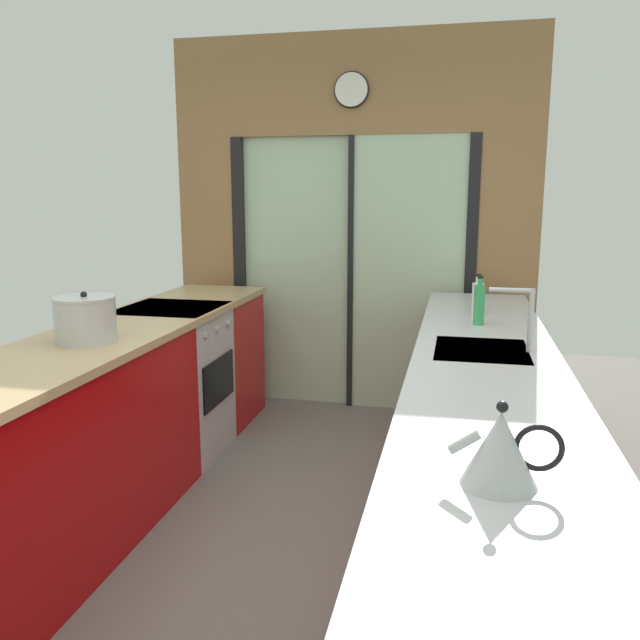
{
  "coord_description": "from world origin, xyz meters",
  "views": [
    {
      "loc": [
        0.78,
        -2.29,
        1.59
      ],
      "look_at": [
        0.09,
        0.89,
        0.95
      ],
      "focal_mm": 36.22,
      "sensor_mm": 36.0,
      "label": 1
    }
  ],
  "objects_px": {
    "soap_bottle_near": "(479,304)",
    "soap_bottle_far": "(478,297)",
    "stock_pot": "(85,319)",
    "kettle": "(501,448)",
    "oven_range": "(174,382)"
  },
  "relations": [
    {
      "from": "stock_pot",
      "to": "soap_bottle_near",
      "type": "bearing_deg",
      "value": 23.88
    },
    {
      "from": "soap_bottle_near",
      "to": "soap_bottle_far",
      "type": "xyz_separation_m",
      "value": [
        0.0,
        0.33,
        -0.01
      ]
    },
    {
      "from": "oven_range",
      "to": "kettle",
      "type": "distance_m",
      "value": 2.8
    },
    {
      "from": "kettle",
      "to": "soap_bottle_far",
      "type": "height_order",
      "value": "soap_bottle_far"
    },
    {
      "from": "kettle",
      "to": "stock_pot",
      "type": "bearing_deg",
      "value": 147.35
    },
    {
      "from": "stock_pot",
      "to": "kettle",
      "type": "bearing_deg",
      "value": -32.65
    },
    {
      "from": "oven_range",
      "to": "soap_bottle_near",
      "type": "distance_m",
      "value": 1.89
    },
    {
      "from": "oven_range",
      "to": "soap_bottle_near",
      "type": "relative_size",
      "value": 3.59
    },
    {
      "from": "stock_pot",
      "to": "kettle",
      "type": "distance_m",
      "value": 2.12
    },
    {
      "from": "kettle",
      "to": "soap_bottle_near",
      "type": "bearing_deg",
      "value": 90.06
    },
    {
      "from": "soap_bottle_near",
      "to": "kettle",
      "type": "bearing_deg",
      "value": -89.94
    },
    {
      "from": "stock_pot",
      "to": "kettle",
      "type": "xyz_separation_m",
      "value": [
        1.78,
        -1.14,
        -0.02
      ]
    },
    {
      "from": "kettle",
      "to": "soap_bottle_near",
      "type": "height_order",
      "value": "soap_bottle_near"
    },
    {
      "from": "soap_bottle_near",
      "to": "soap_bottle_far",
      "type": "height_order",
      "value": "soap_bottle_near"
    },
    {
      "from": "oven_range",
      "to": "stock_pot",
      "type": "distance_m",
      "value": 1.09
    }
  ]
}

